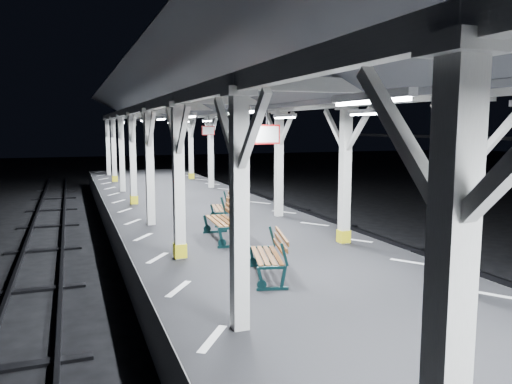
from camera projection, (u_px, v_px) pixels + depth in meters
ground at (305, 325)px, 9.65m from camera, size 120.00×120.00×0.00m
platform at (305, 300)px, 9.58m from camera, size 6.00×50.00×1.00m
hazard_stripes_left at (179, 289)px, 8.66m from camera, size 1.00×48.00×0.01m
hazard_stripes_right at (412, 262)px, 10.37m from camera, size 1.00×48.00×0.01m
track_left at (20, 363)px, 7.90m from camera, size 2.20×60.00×0.16m
track_right at (502, 291)px, 11.37m from camera, size 2.20×60.00×0.16m
canopy at (309, 85)px, 9.04m from camera, size 5.40×49.00×4.65m
bench_near at (272, 254)px, 9.28m from camera, size 0.93×1.64×0.84m
bench_mid at (226, 219)px, 12.43m from camera, size 0.77×1.82×0.97m
bench_far at (225, 207)px, 14.71m from camera, size 0.84×1.63×0.84m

